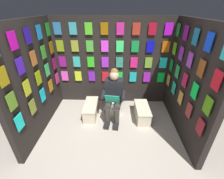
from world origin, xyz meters
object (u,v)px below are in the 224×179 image
object	(u,v)px
person_reading	(114,95)
comic_longbox_near	(91,109)
toilet	(115,100)
comic_longbox_far	(142,112)

from	to	relation	value
person_reading	comic_longbox_near	distance (m)	0.70
person_reading	comic_longbox_near	xyz separation A→B (m)	(0.54, -0.06, -0.44)
toilet	comic_longbox_near	bearing A→B (deg)	21.69
comic_longbox_near	comic_longbox_far	world-z (taller)	same
person_reading	comic_longbox_near	size ratio (longest dim) A/B	1.67
toilet	comic_longbox_far	world-z (taller)	toilet
comic_longbox_near	comic_longbox_far	xyz separation A→B (m)	(-1.21, 0.07, 0.00)
toilet	person_reading	distance (m)	0.35
comic_longbox_far	toilet	bearing A→B (deg)	-21.72
comic_longbox_near	comic_longbox_far	distance (m)	1.21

